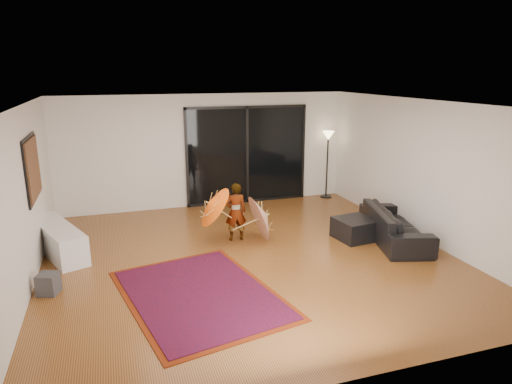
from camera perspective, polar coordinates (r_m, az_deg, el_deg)
name	(u,v)px	position (r m, az deg, el deg)	size (l,w,h in m)	color
floor	(250,258)	(8.18, -0.74, -8.24)	(7.00, 7.00, 0.00)	brown
ceiling	(250,104)	(7.54, -0.81, 10.99)	(7.00, 7.00, 0.00)	white
wall_back	(207,151)	(11.07, -6.16, 5.13)	(7.00, 7.00, 0.00)	silver
wall_front	(354,265)	(4.69, 12.14, -8.91)	(7.00, 7.00, 0.00)	silver
wall_left	(23,202)	(7.53, -27.13, -1.11)	(7.00, 7.00, 0.00)	silver
wall_right	(423,171)	(9.37, 20.15, 2.51)	(7.00, 7.00, 0.00)	silver
sliding_door	(247,155)	(11.31, -1.13, 4.65)	(3.06, 0.07, 2.40)	black
painting	(33,168)	(8.43, -26.14, 2.67)	(0.04, 1.28, 1.08)	black
media_console	(58,239)	(9.04, -23.56, -5.42)	(0.48, 1.92, 0.53)	white
speaker	(48,284)	(7.56, -24.54, -10.39)	(0.28, 0.28, 0.32)	#424244
persian_rug	(200,294)	(6.98, -7.05, -12.56)	(2.56, 3.19, 0.02)	#611D08
sofa	(395,225)	(9.30, 16.95, -3.93)	(2.15, 0.84, 0.63)	black
ottoman	(355,229)	(9.22, 12.28, -4.51)	(0.71, 0.71, 0.41)	black
floor_lamp	(328,145)	(11.86, 8.98, 5.78)	(0.30, 0.30, 1.73)	black
child	(236,212)	(8.84, -2.57, -2.49)	(0.42, 0.27, 1.15)	#999999
parasol_orange	(208,207)	(8.62, -6.02, -1.89)	(0.64, 0.84, 0.88)	#FF5D0D
parasol_white	(267,215)	(8.89, 1.43, -2.84)	(0.53, 0.93, 0.94)	white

